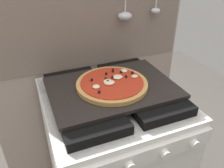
% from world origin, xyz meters
% --- Properties ---
extents(kitchen_backsplash, '(1.10, 0.09, 1.55)m').
position_xyz_m(kitchen_backsplash, '(0.00, 0.33, 0.79)').
color(kitchen_backsplash, gray).
rests_on(kitchen_backsplash, ground_plane).
extents(stove, '(0.60, 0.64, 0.90)m').
position_xyz_m(stove, '(-0.00, -0.00, 0.45)').
color(stove, white).
rests_on(stove, ground_plane).
extents(baking_tray, '(0.54, 0.38, 0.02)m').
position_xyz_m(baking_tray, '(0.00, 0.00, 0.91)').
color(baking_tray, black).
rests_on(baking_tray, stove).
extents(pizza_left, '(0.31, 0.31, 0.03)m').
position_xyz_m(pizza_left, '(0.00, 0.00, 0.93)').
color(pizza_left, tan).
rests_on(pizza_left, baking_tray).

